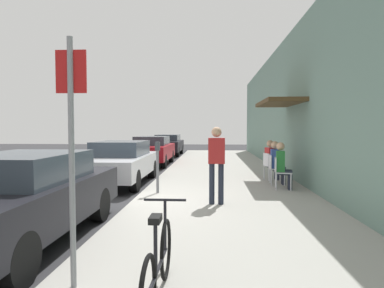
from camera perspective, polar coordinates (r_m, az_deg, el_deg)
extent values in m
plane|color=#2D2D30|center=(8.00, -10.21, -10.29)|extent=(60.00, 60.00, 0.00)
cube|color=#9E9B93|center=(9.74, 5.76, -7.57)|extent=(4.50, 32.00, 0.12)
cube|color=gray|center=(10.01, 19.79, 6.79)|extent=(0.30, 32.00, 5.07)
cube|color=#4C381E|center=(10.98, 14.53, 6.82)|extent=(1.10, 2.80, 0.12)
cube|color=black|center=(5.84, -27.34, -8.96)|extent=(1.80, 4.40, 0.64)
cube|color=#333D47|center=(5.89, -26.70, -3.56)|extent=(1.48, 2.11, 0.43)
cylinder|color=black|center=(6.80, -15.41, -9.90)|extent=(0.22, 0.64, 0.64)
cylinder|color=black|center=(7.45, -27.17, -8.99)|extent=(0.22, 0.64, 0.64)
cylinder|color=black|center=(4.40, -27.45, -17.10)|extent=(0.22, 0.64, 0.64)
cube|color=#B7B7BC|center=(11.06, -12.11, -3.48)|extent=(1.80, 4.40, 0.59)
cube|color=#333D47|center=(11.16, -11.93, -0.71)|extent=(1.48, 2.11, 0.46)
cylinder|color=black|center=(12.24, -6.80, -4.25)|extent=(0.22, 0.64, 0.64)
cylinder|color=black|center=(12.61, -13.92, -4.10)|extent=(0.22, 0.64, 0.64)
cylinder|color=black|center=(9.59, -9.69, -6.18)|extent=(0.22, 0.64, 0.64)
cylinder|color=black|center=(10.06, -18.56, -5.87)|extent=(0.22, 0.64, 0.64)
cube|color=maroon|center=(16.57, -6.87, -1.31)|extent=(1.80, 4.40, 0.66)
cube|color=#333D47|center=(16.69, -6.79, 0.58)|extent=(1.48, 2.11, 0.42)
cylinder|color=black|center=(17.82, -3.57, -2.08)|extent=(0.22, 0.64, 0.64)
cylinder|color=black|center=(18.08, -8.57, -2.03)|extent=(0.22, 0.64, 0.64)
cylinder|color=black|center=(15.13, -4.83, -2.92)|extent=(0.22, 0.64, 0.64)
cylinder|color=black|center=(15.43, -10.66, -2.85)|extent=(0.22, 0.64, 0.64)
cube|color=black|center=(22.45, -4.16, -0.28)|extent=(1.80, 4.40, 0.64)
cube|color=#333D47|center=(22.58, -4.12, 1.08)|extent=(1.48, 2.11, 0.41)
cylinder|color=black|center=(23.73, -1.83, -0.89)|extent=(0.22, 0.64, 0.64)
cylinder|color=black|center=(23.93, -5.61, -0.88)|extent=(0.22, 0.64, 0.64)
cylinder|color=black|center=(21.02, -2.51, -1.35)|extent=(0.22, 0.64, 0.64)
cylinder|color=black|center=(21.25, -6.76, -1.33)|extent=(0.22, 0.64, 0.64)
cylinder|color=slate|center=(8.72, -5.87, -4.71)|extent=(0.07, 0.07, 1.10)
cube|color=#383D42|center=(8.66, -5.89, -0.38)|extent=(0.12, 0.10, 0.22)
cylinder|color=gray|center=(3.68, -19.77, -3.21)|extent=(0.06, 0.06, 2.60)
cube|color=red|center=(3.73, -19.88, 11.51)|extent=(0.32, 0.02, 0.44)
torus|color=black|center=(3.90, -4.48, -17.37)|extent=(0.04, 0.66, 0.66)
cylinder|color=black|center=(3.42, -5.76, -20.35)|extent=(0.04, 1.05, 0.04)
cylinder|color=black|center=(3.19, -6.22, -17.26)|extent=(0.04, 0.04, 0.50)
cube|color=black|center=(3.11, -6.25, -12.57)|extent=(0.10, 0.20, 0.06)
cylinder|color=black|center=(3.77, -4.60, -13.62)|extent=(0.03, 0.03, 0.56)
cylinder|color=black|center=(3.70, -4.61, -9.46)|extent=(0.46, 0.03, 0.03)
cylinder|color=silver|center=(9.76, 16.28, -5.95)|extent=(0.04, 0.04, 0.45)
cylinder|color=silver|center=(9.39, 16.48, -6.29)|extent=(0.04, 0.04, 0.45)
cylinder|color=silver|center=(9.74, 14.04, -5.94)|extent=(0.04, 0.04, 0.45)
cylinder|color=silver|center=(9.36, 14.15, -6.29)|extent=(0.04, 0.04, 0.45)
cube|color=silver|center=(9.53, 15.26, -4.69)|extent=(0.50, 0.50, 0.03)
cube|color=silver|center=(9.49, 14.03, -3.45)|extent=(0.09, 0.44, 0.40)
cylinder|color=#232838|center=(9.67, 16.27, -5.97)|extent=(0.11, 0.11, 0.47)
cylinder|color=#232838|center=(9.63, 15.51, -4.58)|extent=(0.38, 0.19, 0.14)
cylinder|color=#232838|center=(9.47, 16.37, -6.15)|extent=(0.11, 0.11, 0.47)
cylinder|color=#232838|center=(9.43, 15.60, -4.73)|extent=(0.38, 0.19, 0.14)
cube|color=#267233|center=(9.49, 14.79, -2.86)|extent=(0.27, 0.39, 0.56)
sphere|color=tan|center=(9.46, 14.82, -0.38)|extent=(0.22, 0.22, 0.22)
cylinder|color=silver|center=(10.57, 15.20, -5.28)|extent=(0.04, 0.04, 0.45)
cylinder|color=silver|center=(10.20, 15.48, -5.57)|extent=(0.04, 0.04, 0.45)
cylinder|color=silver|center=(10.53, 13.14, -5.29)|extent=(0.04, 0.04, 0.45)
cylinder|color=silver|center=(10.15, 13.35, -5.58)|extent=(0.04, 0.04, 0.45)
cube|color=silver|center=(10.33, 14.31, -4.11)|extent=(0.47, 0.47, 0.03)
cube|color=silver|center=(10.29, 13.19, -2.98)|extent=(0.06, 0.44, 0.40)
cylinder|color=#232838|center=(10.48, 15.21, -5.29)|extent=(0.11, 0.11, 0.47)
cylinder|color=#232838|center=(10.43, 14.52, -4.02)|extent=(0.37, 0.17, 0.14)
cylinder|color=#232838|center=(10.28, 15.36, -5.44)|extent=(0.11, 0.11, 0.47)
cylinder|color=#232838|center=(10.24, 14.65, -4.15)|extent=(0.37, 0.17, 0.14)
cube|color=#334C99|center=(10.29, 13.89, -2.42)|extent=(0.25, 0.38, 0.56)
sphere|color=tan|center=(10.26, 13.91, -0.14)|extent=(0.22, 0.22, 0.22)
cylinder|color=silver|center=(11.45, 13.94, -4.66)|extent=(0.04, 0.04, 0.45)
cylinder|color=silver|center=(11.11, 14.76, -4.89)|extent=(0.04, 0.04, 0.45)
cylinder|color=silver|center=(11.30, 12.18, -4.74)|extent=(0.04, 0.04, 0.45)
cylinder|color=silver|center=(10.95, 12.96, -4.98)|extent=(0.04, 0.04, 0.45)
cube|color=silver|center=(11.17, 13.47, -3.60)|extent=(0.53, 0.53, 0.03)
cube|color=silver|center=(11.07, 12.52, -2.58)|extent=(0.14, 0.43, 0.40)
cylinder|color=#232838|center=(11.36, 14.08, -4.67)|extent=(0.11, 0.11, 0.47)
cylinder|color=#232838|center=(11.28, 13.50, -3.51)|extent=(0.38, 0.22, 0.14)
cylinder|color=#232838|center=(11.18, 14.52, -4.79)|extent=(0.11, 0.11, 0.47)
cylinder|color=#232838|center=(11.10, 13.92, -3.61)|extent=(0.38, 0.22, 0.14)
cube|color=#B22626|center=(11.11, 13.11, -2.05)|extent=(0.30, 0.40, 0.56)
sphere|color=tan|center=(11.08, 13.14, 0.07)|extent=(0.22, 0.22, 0.22)
cylinder|color=#232838|center=(7.43, 3.39, -6.77)|extent=(0.12, 0.12, 0.90)
cylinder|color=#232838|center=(7.44, 4.94, -6.77)|extent=(0.12, 0.12, 0.90)
cube|color=#B22626|center=(7.35, 4.19, -1.15)|extent=(0.36, 0.22, 0.56)
sphere|color=tan|center=(7.33, 4.20, 2.05)|extent=(0.22, 0.22, 0.22)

